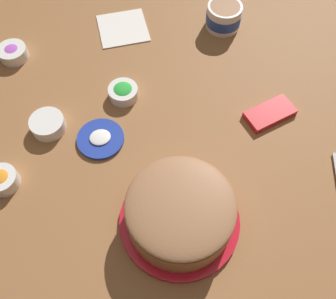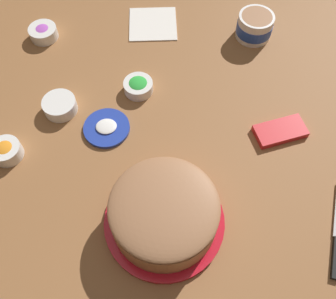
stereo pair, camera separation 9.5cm
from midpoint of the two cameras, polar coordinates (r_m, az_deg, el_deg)
ground_plane at (r=1.03m, az=-3.44°, el=3.32°), size 1.54×1.54×0.00m
frosted_cake at (r=0.86m, az=-1.40°, el=-9.74°), size 0.28×0.28×0.12m
frosting_tub at (r=1.26m, az=6.04°, el=18.98°), size 0.11×0.11×0.08m
frosting_tub_lid at (r=1.03m, az=-12.66°, el=1.56°), size 0.12×0.12×0.02m
sprinkle_bowl_blue at (r=1.08m, az=-19.90°, el=3.36°), size 0.09×0.09×0.04m
sprinkle_bowl_green at (r=1.09m, az=-9.19°, el=8.26°), size 0.08×0.08×0.04m
sprinkle_bowl_rainbow at (r=1.28m, az=-24.13°, el=12.87°), size 0.09×0.09×0.04m
sprinkle_bowl_orange at (r=1.03m, az=-25.91°, el=-4.29°), size 0.08×0.08×0.04m
candy_box_lower at (r=1.07m, az=12.44°, el=5.04°), size 0.15×0.10×0.02m
paper_napkin at (r=1.29m, az=-8.94°, el=17.29°), size 0.15×0.15×0.01m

